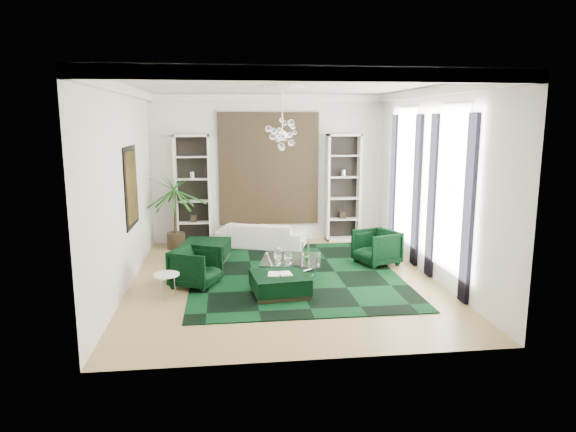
{
  "coord_description": "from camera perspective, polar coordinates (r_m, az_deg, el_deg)",
  "views": [
    {
      "loc": [
        -1.12,
        -9.79,
        3.15
      ],
      "look_at": [
        0.14,
        0.5,
        1.21
      ],
      "focal_mm": 32.0,
      "sensor_mm": 36.0,
      "label": 1
    }
  ],
  "objects": [
    {
      "name": "wall_back",
      "position": [
        13.4,
        -2.18,
        5.26
      ],
      "size": [
        6.0,
        0.02,
        3.8
      ],
      "primitive_type": "cube",
      "color": "silver",
      "rests_on": "ground"
    },
    {
      "name": "wall_right",
      "position": [
        10.7,
        15.81,
        3.51
      ],
      "size": [
        0.02,
        7.0,
        3.8
      ],
      "primitive_type": "cube",
      "color": "silver",
      "rests_on": "ground"
    },
    {
      "name": "wall_front",
      "position": [
        6.5,
        3.09,
        -0.49
      ],
      "size": [
        6.0,
        0.02,
        3.8
      ],
      "primitive_type": "cube",
      "color": "silver",
      "rests_on": "ground"
    },
    {
      "name": "curtain_near_a",
      "position": [
        9.2,
        19.43,
        0.62
      ],
      "size": [
        0.07,
        0.3,
        3.25
      ],
      "primitive_type": "cube",
      "color": "black",
      "rests_on": "floor"
    },
    {
      "name": "window_near",
      "position": [
        9.87,
        17.71,
        2.84
      ],
      "size": [
        0.03,
        1.1,
        2.9
      ],
      "primitive_type": "cube",
      "color": "white",
      "rests_on": "wall_right"
    },
    {
      "name": "side_table",
      "position": [
        9.5,
        -13.31,
        -7.63
      ],
      "size": [
        0.47,
        0.47,
        0.44
      ],
      "primitive_type": "cylinder",
      "rotation": [
        0.0,
        0.0,
        -0.02
      ],
      "color": "white",
      "rests_on": "floor"
    },
    {
      "name": "coffee_table",
      "position": [
        10.41,
        0.37,
        -5.84
      ],
      "size": [
        1.37,
        1.37,
        0.4
      ],
      "primitive_type": null,
      "rotation": [
        0.0,
        0.0,
        -0.2
      ],
      "color": "white",
      "rests_on": "floor"
    },
    {
      "name": "floor",
      "position": [
        10.35,
        -0.44,
        -7.17
      ],
      "size": [
        6.0,
        7.0,
        0.02
      ],
      "primitive_type": "cube",
      "color": "#A38A56",
      "rests_on": "ground"
    },
    {
      "name": "chandelier",
      "position": [
        10.3,
        -0.63,
        8.95
      ],
      "size": [
        0.77,
        0.77,
        0.68
      ],
      "primitive_type": null,
      "rotation": [
        0.0,
        0.0,
        0.02
      ],
      "color": "white",
      "rests_on": "ceiling"
    },
    {
      "name": "curtain_near_b",
      "position": [
        10.6,
        15.72,
        2.08
      ],
      "size": [
        0.07,
        0.3,
        3.25
      ],
      "primitive_type": "cube",
      "color": "black",
      "rests_on": "floor"
    },
    {
      "name": "ottoman_side",
      "position": [
        11.84,
        -9.09,
        -3.84
      ],
      "size": [
        1.16,
        1.16,
        0.44
      ],
      "primitive_type": "cube",
      "rotation": [
        0.0,
        0.0,
        -0.18
      ],
      "color": "black",
      "rests_on": "floor"
    },
    {
      "name": "shelving_right",
      "position": [
        13.57,
        6.16,
        3.15
      ],
      "size": [
        0.9,
        0.38,
        2.8
      ],
      "primitive_type": null,
      "color": "white",
      "rests_on": "floor"
    },
    {
      "name": "crown_molding",
      "position": [
        9.87,
        -0.47,
        13.81
      ],
      "size": [
        6.0,
        7.0,
        0.18
      ],
      "primitive_type": null,
      "color": "white",
      "rests_on": "ceiling"
    },
    {
      "name": "curtain_far_b",
      "position": [
        12.83,
        11.61,
        3.69
      ],
      "size": [
        0.07,
        0.3,
        3.25
      ],
      "primitive_type": "cube",
      "color": "black",
      "rests_on": "floor"
    },
    {
      "name": "wall_left",
      "position": [
        10.04,
        -17.8,
        2.96
      ],
      "size": [
        0.02,
        7.0,
        3.8
      ],
      "primitive_type": "cube",
      "color": "silver",
      "rests_on": "ground"
    },
    {
      "name": "tapestry",
      "position": [
        13.35,
        -2.16,
        5.24
      ],
      "size": [
        2.5,
        0.06,
        2.8
      ],
      "primitive_type": "cube",
      "color": "black",
      "rests_on": "wall_back"
    },
    {
      "name": "ottoman_front",
      "position": [
        9.44,
        -0.93,
        -7.63
      ],
      "size": [
        1.08,
        1.08,
        0.39
      ],
      "primitive_type": "cube",
      "rotation": [
        0.0,
        0.0,
        0.12
      ],
      "color": "black",
      "rests_on": "floor"
    },
    {
      "name": "shelving_left",
      "position": [
        13.24,
        -10.54,
        2.85
      ],
      "size": [
        0.9,
        0.38,
        2.8
      ],
      "primitive_type": null,
      "color": "white",
      "rests_on": "floor"
    },
    {
      "name": "armchair_right",
      "position": [
        11.49,
        9.81,
        -3.46
      ],
      "size": [
        1.08,
        1.07,
        0.77
      ],
      "primitive_type": "imported",
      "rotation": [
        0.0,
        0.0,
        -1.21
      ],
      "color": "black",
      "rests_on": "floor"
    },
    {
      "name": "book",
      "position": [
        9.37,
        -0.94,
        -6.41
      ],
      "size": [
        0.43,
        0.29,
        0.03
      ],
      "primitive_type": "cube",
      "color": "white",
      "rests_on": "ottoman_front"
    },
    {
      "name": "curtain_far_a",
      "position": [
        11.37,
        14.1,
        2.72
      ],
      "size": [
        0.07,
        0.3,
        3.25
      ],
      "primitive_type": "cube",
      "color": "black",
      "rests_on": "floor"
    },
    {
      "name": "ceiling",
      "position": [
        9.87,
        -0.47,
        14.45
      ],
      "size": [
        6.0,
        7.0,
        0.02
      ],
      "primitive_type": "cube",
      "color": "white",
      "rests_on": "ground"
    },
    {
      "name": "sofa",
      "position": [
        12.9,
        -2.96,
        -2.1
      ],
      "size": [
        2.3,
        1.48,
        0.63
      ],
      "primitive_type": "imported",
      "rotation": [
        0.0,
        0.0,
        2.82
      ],
      "color": "silver",
      "rests_on": "floor"
    },
    {
      "name": "window_far",
      "position": [
        12.08,
        12.99,
        4.41
      ],
      "size": [
        0.03,
        1.1,
        2.9
      ],
      "primitive_type": "cube",
      "color": "white",
      "rests_on": "wall_right"
    },
    {
      "name": "table_plant",
      "position": [
        10.14,
        2.19,
        -4.47
      ],
      "size": [
        0.13,
        0.11,
        0.22
      ],
      "primitive_type": "imported",
      "rotation": [
        0.0,
        0.0,
        -0.12
      ],
      "color": "#1E5E1B",
      "rests_on": "coffee_table"
    },
    {
      "name": "palm",
      "position": [
        12.86,
        -12.49,
        1.7
      ],
      "size": [
        2.01,
        2.01,
        2.42
      ],
      "primitive_type": null,
      "rotation": [
        0.0,
        0.0,
        0.43
      ],
      "color": "#1E5E1B",
      "rests_on": "floor"
    },
    {
      "name": "rug",
      "position": [
        10.72,
        0.69,
        -6.41
      ],
      "size": [
        4.2,
        5.0,
        0.02
      ],
      "primitive_type": "cube",
      "color": "black",
      "rests_on": "floor"
    },
    {
      "name": "painting",
      "position": [
        10.63,
        -16.98,
        3.13
      ],
      "size": [
        0.04,
        1.3,
        1.6
      ],
      "primitive_type": "cube",
      "color": "black",
      "rests_on": "wall_left"
    },
    {
      "name": "ceiling_medallion",
      "position": [
        10.17,
        -0.67,
        14.11
      ],
      "size": [
        0.9,
        0.9,
        0.05
      ],
      "primitive_type": "cylinder",
      "color": "white",
      "rests_on": "ceiling"
    },
    {
      "name": "armchair_left",
      "position": [
        10.03,
        -10.22,
        -5.62
      ],
      "size": [
        1.09,
        1.07,
        0.75
      ],
      "primitive_type": "imported",
      "rotation": [
        0.0,
        0.0,
        1.13
      ],
      "color": "black",
      "rests_on": "floor"
    }
  ]
}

